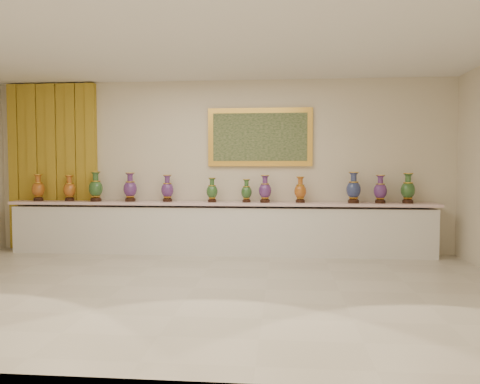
# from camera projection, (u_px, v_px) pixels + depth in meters

# --- Properties ---
(ground) EXTENTS (8.00, 8.00, 0.00)m
(ground) POSITION_uv_depth(u_px,v_px,m) (194.00, 288.00, 5.78)
(ground) COLOR beige
(ground) RESTS_ON ground
(room) EXTENTS (8.00, 8.00, 8.00)m
(room) POSITION_uv_depth(u_px,v_px,m) (85.00, 162.00, 8.35)
(room) COLOR beige
(room) RESTS_ON ground
(counter) EXTENTS (7.28, 0.48, 0.90)m
(counter) POSITION_uv_depth(u_px,v_px,m) (219.00, 229.00, 8.02)
(counter) COLOR white
(counter) RESTS_ON ground
(vase_0) EXTENTS (0.28, 0.28, 0.47)m
(vase_0) POSITION_uv_depth(u_px,v_px,m) (38.00, 189.00, 8.23)
(vase_0) COLOR black
(vase_0) RESTS_ON counter
(vase_1) EXTENTS (0.28, 0.28, 0.46)m
(vase_1) POSITION_uv_depth(u_px,v_px,m) (69.00, 189.00, 8.23)
(vase_1) COLOR black
(vase_1) RESTS_ON counter
(vase_2) EXTENTS (0.32, 0.32, 0.52)m
(vase_2) POSITION_uv_depth(u_px,v_px,m) (96.00, 188.00, 8.11)
(vase_2) COLOR black
(vase_2) RESTS_ON counter
(vase_3) EXTENTS (0.28, 0.28, 0.50)m
(vase_3) POSITION_uv_depth(u_px,v_px,m) (130.00, 188.00, 8.11)
(vase_3) COLOR black
(vase_3) RESTS_ON counter
(vase_4) EXTENTS (0.27, 0.27, 0.46)m
(vase_4) POSITION_uv_depth(u_px,v_px,m) (167.00, 190.00, 8.08)
(vase_4) COLOR black
(vase_4) RESTS_ON counter
(vase_5) EXTENTS (0.25, 0.25, 0.42)m
(vase_5) POSITION_uv_depth(u_px,v_px,m) (212.00, 191.00, 7.95)
(vase_5) COLOR black
(vase_5) RESTS_ON counter
(vase_6) EXTENTS (0.22, 0.22, 0.39)m
(vase_6) POSITION_uv_depth(u_px,v_px,m) (246.00, 192.00, 7.92)
(vase_6) COLOR black
(vase_6) RESTS_ON counter
(vase_7) EXTENTS (0.23, 0.23, 0.46)m
(vase_7) POSITION_uv_depth(u_px,v_px,m) (265.00, 190.00, 7.86)
(vase_7) COLOR black
(vase_7) RESTS_ON counter
(vase_8) EXTENTS (0.25, 0.25, 0.44)m
(vase_8) POSITION_uv_depth(u_px,v_px,m) (300.00, 191.00, 7.84)
(vase_8) COLOR black
(vase_8) RESTS_ON counter
(vase_9) EXTENTS (0.28, 0.28, 0.52)m
(vase_9) POSITION_uv_depth(u_px,v_px,m) (354.00, 189.00, 7.72)
(vase_9) COLOR black
(vase_9) RESTS_ON counter
(vase_10) EXTENTS (0.22, 0.22, 0.47)m
(vase_10) POSITION_uv_depth(u_px,v_px,m) (380.00, 190.00, 7.72)
(vase_10) COLOR black
(vase_10) RESTS_ON counter
(vase_11) EXTENTS (0.24, 0.24, 0.50)m
(vase_11) POSITION_uv_depth(u_px,v_px,m) (408.00, 190.00, 7.70)
(vase_11) COLOR black
(vase_11) RESTS_ON counter
(label_card) EXTENTS (0.10, 0.06, 0.00)m
(label_card) POSITION_uv_depth(u_px,v_px,m) (157.00, 202.00, 7.95)
(label_card) COLOR white
(label_card) RESTS_ON counter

